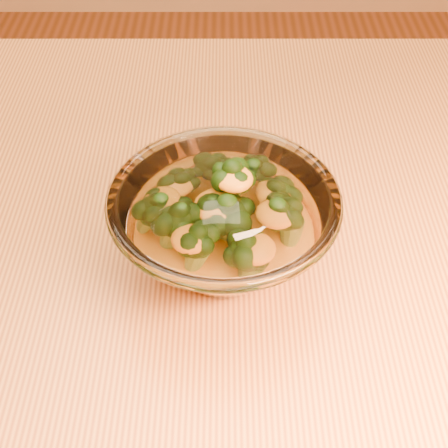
{
  "coord_description": "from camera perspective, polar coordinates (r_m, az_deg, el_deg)",
  "views": [
    {
      "loc": [
        -0.12,
        -0.41,
        1.19
      ],
      "look_at": [
        -0.12,
        -0.02,
        0.8
      ],
      "focal_mm": 50.0,
      "sensor_mm": 36.0,
      "label": 1
    }
  ],
  "objects": [
    {
      "name": "table",
      "position": [
        0.68,
        10.01,
        -7.69
      ],
      "size": [
        1.2,
        0.8,
        0.75
      ],
      "color": "#CB843D",
      "rests_on": "ground"
    },
    {
      "name": "glass_bowl",
      "position": [
        0.55,
        -0.0,
        -0.32
      ],
      "size": [
        0.2,
        0.2,
        0.09
      ],
      "color": "white",
      "rests_on": "table"
    },
    {
      "name": "cheese_sauce",
      "position": [
        0.56,
        -0.0,
        -1.66
      ],
      "size": [
        0.12,
        0.12,
        0.03
      ],
      "primitive_type": "ellipsoid",
      "color": "orange",
      "rests_on": "glass_bowl"
    },
    {
      "name": "broccoli_heap",
      "position": [
        0.55,
        -0.03,
        1.19
      ],
      "size": [
        0.15,
        0.14,
        0.07
      ],
      "color": "black",
      "rests_on": "cheese_sauce"
    }
  ]
}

